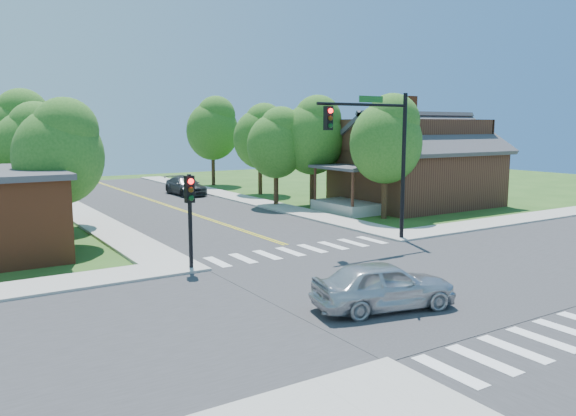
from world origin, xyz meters
TOP-DOWN VIEW (x-y plane):
  - ground at (0.00, 0.00)m, footprint 100.00×100.00m
  - road_ns at (0.00, 0.00)m, footprint 10.00×90.00m
  - road_ew at (0.00, 0.00)m, footprint 90.00×10.00m
  - intersection_patch at (0.00, 0.00)m, footprint 10.20×10.20m
  - sidewalk_ne at (15.82, 15.82)m, footprint 40.00×40.00m
  - crosswalk_north at (0.00, 6.20)m, footprint 8.85×2.00m
  - crosswalk_south at (0.00, -6.20)m, footprint 8.85×2.00m
  - centerline at (0.00, 0.00)m, footprint 0.30×90.00m
  - signal_mast_ne at (3.91, 5.59)m, footprint 5.30×0.42m
  - signal_pole_nw at (-5.60, 5.58)m, footprint 0.34×0.42m
  - house_ne at (15.11, 14.23)m, footprint 13.05×8.80m
  - tree_e_a at (9.40, 10.95)m, footprint 4.46×4.24m
  - tree_e_b at (8.91, 17.98)m, footprint 4.58×4.35m
  - tree_e_c at (9.09, 25.76)m, footprint 4.41×4.19m
  - tree_e_d at (8.87, 34.45)m, footprint 4.97×4.72m
  - tree_w_a at (-8.83, 13.04)m, footprint 4.09×3.89m
  - tree_w_b at (-9.09, 19.57)m, footprint 4.11×3.91m
  - tree_w_c at (-8.72, 27.55)m, footprint 4.79×4.55m
  - tree_w_d at (-9.02, 36.54)m, footprint 3.82×3.63m
  - tree_house at (6.59, 19.10)m, footprint 4.11×3.90m
  - tree_bldg at (-7.85, 18.12)m, footprint 3.95×3.75m
  - car_silver at (-2.46, -2.03)m, footprint 3.76×5.25m
  - car_dgrey at (3.50, 28.52)m, footprint 2.21×5.10m

SIDE VIEW (x-z plane):
  - ground at x=0.00m, z-range 0.00..0.00m
  - intersection_patch at x=0.00m, z-range -0.03..0.03m
  - road_ns at x=0.00m, z-range 0.00..0.04m
  - road_ew at x=0.00m, z-range 0.01..0.04m
  - crosswalk_north at x=0.00m, z-range 0.04..0.05m
  - crosswalk_south at x=0.00m, z-range 0.04..0.05m
  - centerline at x=0.00m, z-range 0.04..0.05m
  - sidewalk_ne at x=15.82m, z-range 0.00..0.14m
  - car_dgrey at x=3.50m, z-range 0.00..1.46m
  - car_silver at x=-2.46m, z-range 0.00..1.52m
  - signal_pole_nw at x=-5.60m, z-range 0.76..4.56m
  - house_ne at x=15.11m, z-range -0.23..6.88m
  - tree_w_d at x=-9.02m, z-range 1.00..7.50m
  - tree_bldg at x=-7.85m, z-range 1.04..7.75m
  - tree_w_a at x=-8.83m, z-range 1.08..8.03m
  - tree_house at x=6.59m, z-range 1.08..8.06m
  - tree_w_b at x=-9.09m, z-range 1.08..8.08m
  - signal_mast_ne at x=3.91m, z-range 1.25..8.45m
  - tree_e_c at x=9.09m, z-range 1.16..8.67m
  - tree_e_a at x=9.40m, z-range 1.17..8.76m
  - tree_e_b at x=8.91m, z-range 1.21..8.99m
  - tree_w_c at x=-8.72m, z-range 1.26..9.41m
  - tree_e_d at x=8.87m, z-range 1.31..9.75m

